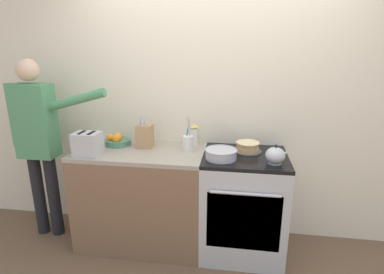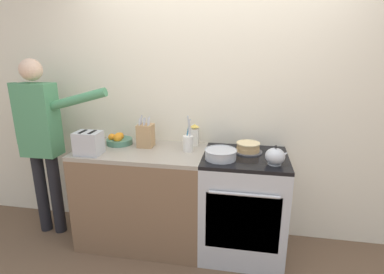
{
  "view_description": "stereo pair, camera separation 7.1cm",
  "coord_description": "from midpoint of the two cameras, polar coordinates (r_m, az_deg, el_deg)",
  "views": [
    {
      "loc": [
        0.2,
        -2.11,
        1.78
      ],
      "look_at": [
        -0.17,
        0.28,
        1.07
      ],
      "focal_mm": 28.0,
      "sensor_mm": 36.0,
      "label": 1
    },
    {
      "loc": [
        0.27,
        -2.1,
        1.78
      ],
      "look_at": [
        -0.17,
        0.28,
        1.07
      ],
      "focal_mm": 28.0,
      "sensor_mm": 36.0,
      "label": 2
    }
  ],
  "objects": [
    {
      "name": "ground_plane",
      "position": [
        2.77,
        3.38,
        -23.75
      ],
      "size": [
        16.0,
        16.0,
        0.0
      ],
      "primitive_type": "plane",
      "color": "brown"
    },
    {
      "name": "toaster",
      "position": [
        2.67,
        -18.39,
        -1.1
      ],
      "size": [
        0.23,
        0.17,
        0.2
      ],
      "color": "#B7BABF",
      "rests_on": "counter_cabinet"
    },
    {
      "name": "tea_kettle",
      "position": [
        2.42,
        16.38,
        -3.56
      ],
      "size": [
        0.19,
        0.15,
        0.15
      ],
      "color": "#B7BABF",
      "rests_on": "stove_range"
    },
    {
      "name": "wall_back",
      "position": [
        2.81,
        5.46,
        6.41
      ],
      "size": [
        8.0,
        0.04,
        2.6
      ],
      "color": "silver",
      "rests_on": "ground_plane"
    },
    {
      "name": "layer_cake",
      "position": [
        2.65,
        11.37,
        -2.02
      ],
      "size": [
        0.25,
        0.25,
        0.09
      ],
      "color": "#4C4C51",
      "rests_on": "stove_range"
    },
    {
      "name": "person_baker",
      "position": [
        3.11,
        -26.23,
        0.56
      ],
      "size": [
        0.95,
        0.2,
        1.71
      ],
      "rotation": [
        0.0,
        0.0,
        0.22
      ],
      "color": "black",
      "rests_on": "ground_plane"
    },
    {
      "name": "mixing_bowl",
      "position": [
        2.45,
        6.31,
        -3.27
      ],
      "size": [
        0.27,
        0.27,
        0.08
      ],
      "color": "#B7BABF",
      "rests_on": "stove_range"
    },
    {
      "name": "utensil_crock",
      "position": [
        2.61,
        0.04,
        -1.07
      ],
      "size": [
        0.09,
        0.09,
        0.32
      ],
      "color": "silver",
      "rests_on": "counter_cabinet"
    },
    {
      "name": "counter_cabinet",
      "position": [
        2.89,
        -8.6,
        -11.04
      ],
      "size": [
        1.14,
        0.63,
        0.92
      ],
      "color": "brown",
      "rests_on": "ground_plane"
    },
    {
      "name": "knife_block",
      "position": [
        2.76,
        -8.1,
        0.32
      ],
      "size": [
        0.14,
        0.13,
        0.29
      ],
      "color": "tan",
      "rests_on": "counter_cabinet"
    },
    {
      "name": "milk_carton",
      "position": [
        2.77,
        1.25,
        0.34
      ],
      "size": [
        0.07,
        0.07,
        0.2
      ],
      "color": "white",
      "rests_on": "counter_cabinet"
    },
    {
      "name": "stove_range",
      "position": [
        2.75,
        10.42,
        -12.59
      ],
      "size": [
        0.71,
        0.66,
        0.92
      ],
      "color": "#B7BABF",
      "rests_on": "ground_plane"
    },
    {
      "name": "fruit_bowl",
      "position": [
        2.89,
        -13.11,
        -0.52
      ],
      "size": [
        0.24,
        0.24,
        0.11
      ],
      "color": "#4C7F66",
      "rests_on": "counter_cabinet"
    }
  ]
}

